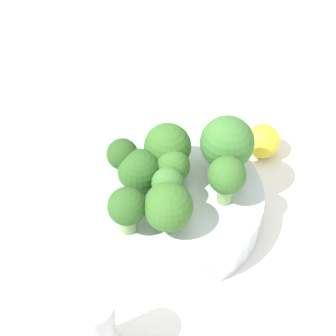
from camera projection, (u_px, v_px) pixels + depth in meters
ground_plane at (168, 214)px, 0.62m from camera, size 3.00×3.00×0.00m
bowl at (168, 203)px, 0.60m from camera, size 0.20×0.20×0.04m
broccoli_floret_0 at (168, 207)px, 0.53m from camera, size 0.05×0.05×0.06m
broccoli_floret_1 at (175, 168)px, 0.57m from camera, size 0.04×0.04×0.05m
broccoli_floret_2 at (227, 177)px, 0.55m from camera, size 0.04×0.04×0.06m
broccoli_floret_3 at (227, 144)px, 0.58m from camera, size 0.06×0.06×0.07m
broccoli_floret_4 at (123, 157)px, 0.58m from camera, size 0.03×0.03×0.05m
broccoli_floret_5 at (140, 171)px, 0.57m from camera, size 0.05×0.05×0.05m
broccoli_floret_6 at (126, 208)px, 0.53m from camera, size 0.04×0.04×0.05m
broccoli_floret_7 at (168, 185)px, 0.55m from camera, size 0.03×0.03×0.05m
broccoli_floret_8 at (168, 147)px, 0.58m from camera, size 0.05×0.05×0.06m
pepper_shaker at (95, 329)px, 0.48m from camera, size 0.04×0.04×0.08m
lemon_wedge at (263, 141)px, 0.67m from camera, size 0.04×0.04×0.04m
almond_crumb_0 at (91, 286)px, 0.55m from camera, size 0.01×0.01×0.01m
almond_crumb_1 at (144, 130)px, 0.70m from camera, size 0.01×0.01×0.01m
almond_crumb_2 at (201, 138)px, 0.69m from camera, size 0.01×0.01×0.01m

